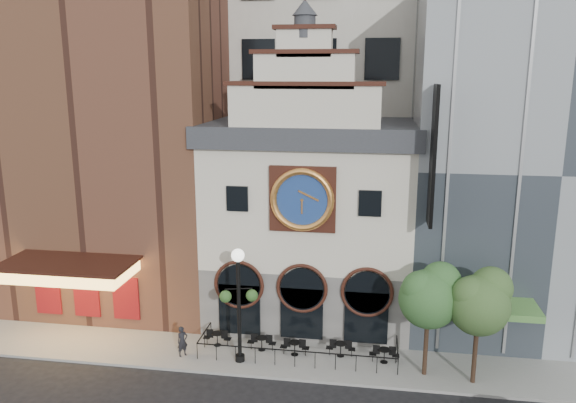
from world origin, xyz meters
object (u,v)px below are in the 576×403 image
(bistro_1, at_px, (262,342))
(tree_right, at_px, (480,300))
(bistro_0, at_px, (217,338))
(tree_left, at_px, (430,294))
(bistro_4, at_px, (384,354))
(pedestrian, at_px, (182,341))
(lamppost, at_px, (239,293))
(bistro_2, at_px, (295,347))
(bistro_3, at_px, (341,348))

(bistro_1, height_order, tree_right, tree_right)
(bistro_0, relative_size, tree_left, 0.27)
(bistro_4, bearing_deg, pedestrian, -174.93)
(bistro_4, xyz_separation_m, tree_left, (2.07, -0.82, 3.88))
(bistro_0, bearing_deg, tree_right, -7.03)
(bistro_0, xyz_separation_m, lamppost, (1.67, -1.48, 3.41))
(bistro_0, xyz_separation_m, bistro_1, (2.58, -0.14, 0.00))
(tree_right, bearing_deg, bistro_2, 171.98)
(bistro_4, distance_m, tree_left, 4.47)
(bistro_4, relative_size, tree_left, 0.27)
(tree_left, distance_m, tree_right, 2.36)
(bistro_0, bearing_deg, bistro_4, -2.81)
(bistro_1, height_order, tree_left, tree_left)
(bistro_0, height_order, bistro_2, same)
(bistro_1, distance_m, lamppost, 3.78)
(bistro_3, bearing_deg, tree_right, -13.00)
(bistro_0, xyz_separation_m, tree_right, (13.68, -1.69, 3.89))
(bistro_1, bearing_deg, bistro_4, -2.73)
(bistro_2, xyz_separation_m, pedestrian, (-6.00, -1.03, 0.38))
(lamppost, height_order, tree_left, lamppost)
(bistro_3, distance_m, pedestrian, 8.58)
(tree_left, bearing_deg, pedestrian, -179.38)
(bistro_1, bearing_deg, tree_left, -7.41)
(lamppost, bearing_deg, tree_left, -13.47)
(bistro_0, relative_size, tree_right, 0.27)
(bistro_3, relative_size, bistro_4, 1.00)
(bistro_2, height_order, bistro_4, same)
(bistro_3, height_order, tree_right, tree_right)
(lamppost, xyz_separation_m, tree_right, (12.00, -0.21, 0.47))
(bistro_2, relative_size, tree_right, 0.27)
(bistro_1, relative_size, tree_left, 0.27)
(bistro_2, bearing_deg, tree_right, -8.02)
(bistro_2, bearing_deg, bistro_0, 175.03)
(bistro_3, bearing_deg, bistro_4, -7.90)
(bistro_4, distance_m, lamppost, 8.40)
(pedestrian, bearing_deg, bistro_2, -37.54)
(bistro_3, height_order, bistro_4, same)
(lamppost, bearing_deg, bistro_4, -7.00)
(bistro_3, relative_size, tree_right, 0.27)
(bistro_0, relative_size, bistro_2, 1.00)
(bistro_1, xyz_separation_m, bistro_3, (4.37, 0.00, 0.00))
(bistro_1, distance_m, bistro_3, 4.37)
(bistro_1, relative_size, pedestrian, 0.94)
(lamppost, relative_size, tree_right, 1.06)
(lamppost, distance_m, tree_left, 9.69)
(bistro_2, relative_size, bistro_3, 1.00)
(bistro_2, bearing_deg, lamppost, -158.68)
(bistro_3, bearing_deg, tree_left, -14.57)
(bistro_1, distance_m, bistro_4, 6.70)
(bistro_0, distance_m, tree_right, 14.32)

